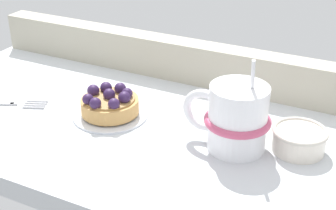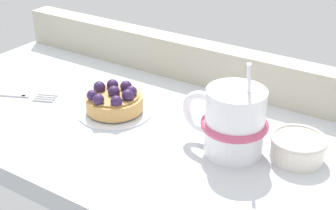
{
  "view_description": "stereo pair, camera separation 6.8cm",
  "coord_description": "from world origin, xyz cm",
  "px_view_note": "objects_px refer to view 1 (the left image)",
  "views": [
    {
      "loc": [
        30.36,
        -54.5,
        35.86
      ],
      "look_at": [
        3.24,
        -0.45,
        4.42
      ],
      "focal_mm": 51.45,
      "sensor_mm": 36.0,
      "label": 1
    },
    {
      "loc": [
        36.27,
        -51.11,
        35.86
      ],
      "look_at": [
        3.24,
        -0.45,
        4.42
      ],
      "focal_mm": 51.45,
      "sensor_mm": 36.0,
      "label": 2
    }
  ],
  "objects_px": {
    "raspberry_tart": "(108,104)",
    "coffee_mug": "(234,119)",
    "dessert_plate": "(109,115)",
    "sugar_bowl": "(299,139)"
  },
  "relations": [
    {
      "from": "raspberry_tart",
      "to": "coffee_mug",
      "type": "relative_size",
      "value": 0.65
    },
    {
      "from": "raspberry_tart",
      "to": "coffee_mug",
      "type": "height_order",
      "value": "coffee_mug"
    },
    {
      "from": "dessert_plate",
      "to": "raspberry_tart",
      "type": "distance_m",
      "value": 0.02
    },
    {
      "from": "raspberry_tart",
      "to": "sugar_bowl",
      "type": "distance_m",
      "value": 0.29
    },
    {
      "from": "coffee_mug",
      "to": "sugar_bowl",
      "type": "xyz_separation_m",
      "value": [
        0.08,
        0.04,
        -0.03
      ]
    },
    {
      "from": "dessert_plate",
      "to": "coffee_mug",
      "type": "distance_m",
      "value": 0.21
    },
    {
      "from": "dessert_plate",
      "to": "coffee_mug",
      "type": "xyz_separation_m",
      "value": [
        0.2,
        -0.0,
        0.04
      ]
    },
    {
      "from": "dessert_plate",
      "to": "sugar_bowl",
      "type": "bearing_deg",
      "value": 7.09
    },
    {
      "from": "raspberry_tart",
      "to": "coffee_mug",
      "type": "distance_m",
      "value": 0.2
    },
    {
      "from": "coffee_mug",
      "to": "sugar_bowl",
      "type": "height_order",
      "value": "coffee_mug"
    }
  ]
}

